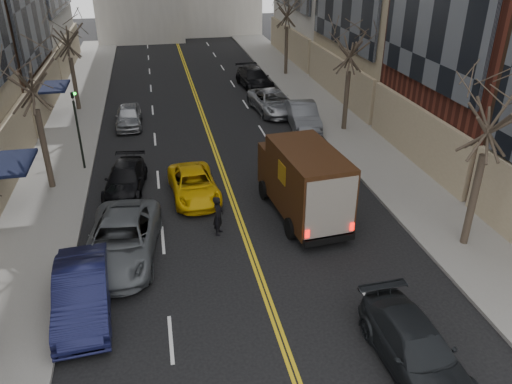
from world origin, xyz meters
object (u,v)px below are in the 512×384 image
Objects in this scene: ups_truck at (303,182)px; observer_sedan at (416,349)px; pedestrian at (218,216)px; taxi at (194,185)px.

observer_sedan is at bearing -90.74° from ups_truck.
observer_sedan is 9.83m from pedestrian.
pedestrian is (-4.66, 8.65, 0.18)m from observer_sedan.
ups_truck is at bearing 92.24° from observer_sedan.
ups_truck is 3.64× the size of pedestrian.
ups_truck is 9.51m from observer_sedan.
observer_sedan is 1.05× the size of taxi.
pedestrian reaches higher than taxi.
taxi is 2.64× the size of pedestrian.
taxi is (-5.37, 12.31, -0.05)m from observer_sedan.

